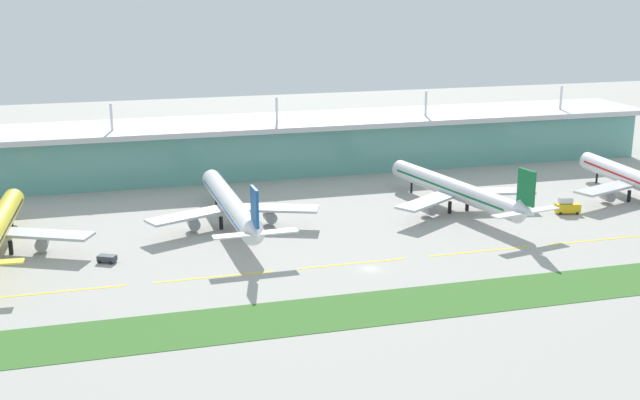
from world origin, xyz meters
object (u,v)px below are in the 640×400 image
at_px(airliner_near_middle, 231,205).
at_px(pushback_tug, 107,258).
at_px(airliner_far_middle, 456,190).
at_px(fuel_truck, 567,206).
at_px(airliner_farthest, 637,180).

distance_m(airliner_near_middle, pushback_tug, 40.74).
height_order(airliner_far_middle, fuel_truck, airliner_far_middle).
bearing_deg(airliner_near_middle, fuel_truck, -8.03).
bearing_deg(airliner_near_middle, airliner_farthest, -2.60).
xyz_separation_m(airliner_far_middle, pushback_tug, (-101.89, -19.25, -5.36)).
height_order(airliner_near_middle, airliner_far_middle, same).
xyz_separation_m(airliner_farthest, pushback_tug, (-161.63, -15.40, -5.35)).
height_order(airliner_near_middle, airliner_farthest, same).
bearing_deg(airliner_far_middle, pushback_tug, -169.30).
xyz_separation_m(airliner_near_middle, airliner_far_middle, (67.49, -1.92, -0.00)).
xyz_separation_m(airliner_near_middle, pushback_tug, (-34.40, -21.17, -5.36)).
distance_m(airliner_farthest, fuel_truck, 30.67).
relative_size(airliner_near_middle, airliner_far_middle, 1.02).
relative_size(airliner_near_middle, pushback_tug, 14.13).
bearing_deg(fuel_truck, airliner_near_middle, 171.97).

